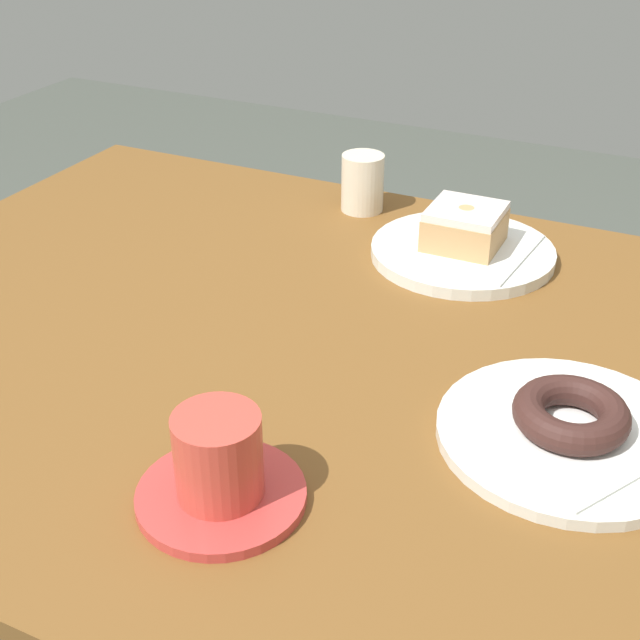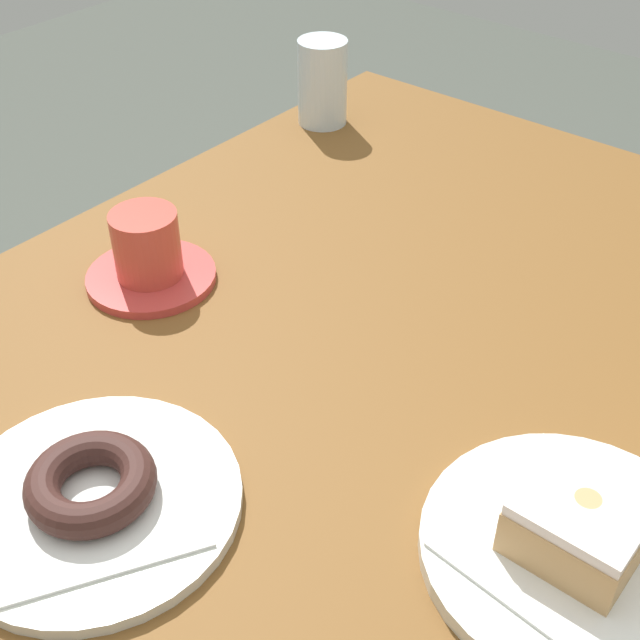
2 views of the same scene
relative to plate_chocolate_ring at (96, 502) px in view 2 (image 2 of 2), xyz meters
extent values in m
cube|color=brown|center=(0.20, -0.05, -0.03)|extent=(1.28, 0.83, 0.04)
cylinder|color=brown|center=(0.77, 0.29, -0.41)|extent=(0.06, 0.06, 0.73)
cylinder|color=silver|center=(0.00, 0.00, 0.00)|extent=(0.23, 0.23, 0.01)
cube|color=white|center=(0.00, 0.00, 0.01)|extent=(0.21, 0.21, 0.00)
torus|color=#391F1B|center=(0.00, 0.00, 0.02)|extent=(0.10, 0.10, 0.03)
cylinder|color=silver|center=(0.19, -0.31, 0.00)|extent=(0.23, 0.23, 0.01)
cube|color=white|center=(0.19, -0.31, 0.01)|extent=(0.17, 0.17, 0.00)
cube|color=tan|center=(0.19, -0.31, 0.03)|extent=(0.09, 0.09, 0.04)
cube|color=silver|center=(0.19, -0.31, 0.06)|extent=(0.09, 0.09, 0.01)
cylinder|color=tan|center=(0.19, -0.31, 0.06)|extent=(0.02, 0.02, 0.00)
cylinder|color=silver|center=(0.65, 0.30, 0.05)|extent=(0.07, 0.07, 0.12)
cylinder|color=#C33C37|center=(0.23, 0.20, 0.00)|extent=(0.14, 0.14, 0.01)
cylinder|color=#C94438|center=(0.23, 0.20, 0.04)|extent=(0.07, 0.07, 0.07)
cylinder|color=black|center=(0.23, 0.20, 0.07)|extent=(0.06, 0.06, 0.00)
camera|label=1|loc=(-0.06, 0.64, 0.47)|focal=48.49mm
camera|label=2|loc=(-0.22, -0.41, 0.52)|focal=47.83mm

